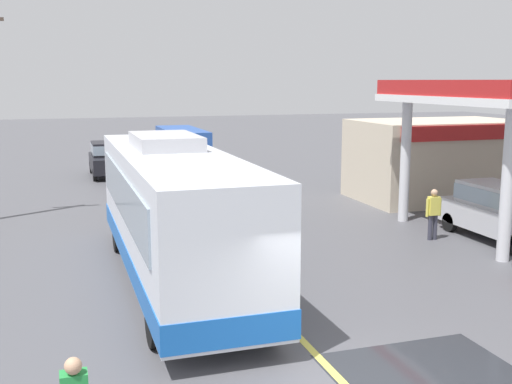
# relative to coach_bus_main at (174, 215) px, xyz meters

# --- Properties ---
(ground) EXTENTS (120.00, 120.00, 0.00)m
(ground) POSITION_rel_coach_bus_main_xyz_m (1.70, 13.16, -1.72)
(ground) COLOR #4C4C51
(lane_divider_stripe) EXTENTS (0.16, 50.00, 0.01)m
(lane_divider_stripe) POSITION_rel_coach_bus_main_xyz_m (1.70, 8.16, -1.72)
(lane_divider_stripe) COLOR #D8CC4C
(lane_divider_stripe) RESTS_ON ground
(wet_puddle_patch) EXTENTS (3.32, 3.45, 0.01)m
(wet_puddle_patch) POSITION_rel_coach_bus_main_xyz_m (3.24, -6.93, -1.72)
(wet_puddle_patch) COLOR #26282D
(wet_puddle_patch) RESTS_ON ground
(coach_bus_main) EXTENTS (2.60, 11.04, 3.69)m
(coach_bus_main) POSITION_rel_coach_bus_main_xyz_m (0.00, 0.00, 0.00)
(coach_bus_main) COLOR silver
(coach_bus_main) RESTS_ON ground
(gas_station_roadside) EXTENTS (9.10, 11.95, 5.10)m
(gas_station_roadside) POSITION_rel_coach_bus_main_xyz_m (12.93, 5.78, 0.91)
(gas_station_roadside) COLOR #B21E1E
(gas_station_roadside) RESTS_ON ground
(car_at_pump) EXTENTS (1.70, 4.20, 1.82)m
(car_at_pump) POSITION_rel_coach_bus_main_xyz_m (10.65, 0.96, -0.71)
(car_at_pump) COLOR #B2B2B7
(car_at_pump) RESTS_ON ground
(minibus_opposing_lane) EXTENTS (2.04, 6.13, 2.44)m
(minibus_opposing_lane) POSITION_rel_coach_bus_main_xyz_m (3.91, 18.77, -0.25)
(minibus_opposing_lane) COLOR #264C9E
(minibus_opposing_lane) RESTS_ON ground
(pedestrian_near_pump) EXTENTS (0.55, 0.22, 1.66)m
(pedestrian_near_pump) POSITION_rel_coach_bus_main_xyz_m (8.69, 1.58, -0.79)
(pedestrian_near_pump) COLOR #33333F
(pedestrian_near_pump) RESTS_ON ground
(car_trailing_behind_bus) EXTENTS (1.70, 4.20, 1.82)m
(car_trailing_behind_bus) POSITION_rel_coach_bus_main_xyz_m (-0.20, 18.78, -0.71)
(car_trailing_behind_bus) COLOR black
(car_trailing_behind_bus) RESTS_ON ground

